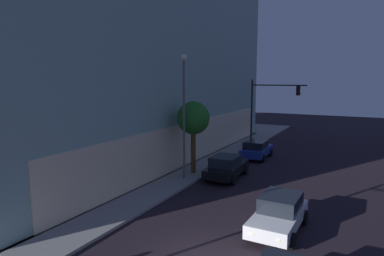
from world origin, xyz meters
TOP-DOWN VIEW (x-y plane):
  - modern_building at (13.83, 18.65)m, footprint 34.92×22.47m
  - traffic_light_far_corner at (22.38, 3.78)m, footprint 0.42×5.48m
  - street_lamp_sidewalk at (9.18, 6.01)m, footprint 0.44×0.44m
  - sidewalk_tree at (10.62, 6.04)m, footprint 2.41×2.41m
  - car_white at (4.20, -1.81)m, footprint 4.53×2.16m
  - car_black at (10.94, 3.55)m, footprint 4.74×2.35m
  - car_blue at (18.00, 3.50)m, footprint 4.38×2.24m

SIDE VIEW (x-z plane):
  - car_blue at x=18.00m, z-range 0.03..1.64m
  - car_white at x=4.20m, z-range 0.02..1.67m
  - car_black at x=10.94m, z-range 0.01..1.68m
  - sidewalk_tree at x=10.62m, z-range 1.52..6.82m
  - traffic_light_far_corner at x=22.38m, z-range 1.29..8.14m
  - street_lamp_sidewalk at x=9.18m, z-range 1.19..9.72m
  - modern_building at x=13.83m, z-range -0.08..20.12m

